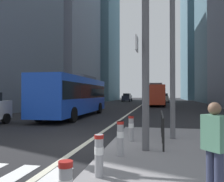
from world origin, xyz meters
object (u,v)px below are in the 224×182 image
at_px(car_oncoming_mid, 128,97).
at_px(car_oncoming_far, 127,97).
at_px(bollard_left, 99,153).
at_px(city_bus_red_receding, 156,94).
at_px(traffic_signal_gantry, 83,24).
at_px(city_bus_blue_oncoming, 74,94).
at_px(car_receding_far, 163,97).
at_px(car_receding_near, 164,98).
at_px(street_lamp_post, 172,5).
at_px(pedestrian_waiting, 215,145).
at_px(bollard_right, 120,137).
at_px(bollard_back, 131,127).

distance_m(car_oncoming_mid, car_oncoming_far, 12.54).
relative_size(car_oncoming_mid, bollard_left, 4.73).
relative_size(city_bus_red_receding, traffic_signal_gantry, 1.84).
distance_m(city_bus_blue_oncoming, car_receding_far, 42.02).
height_order(car_oncoming_mid, bollard_left, car_oncoming_mid).
bearing_deg(car_oncoming_mid, bollard_left, -83.26).
height_order(car_receding_near, street_lamp_post, street_lamp_post).
bearing_deg(traffic_signal_gantry, city_bus_blue_oncoming, 111.52).
distance_m(city_bus_red_receding, street_lamp_post, 28.21).
relative_size(car_oncoming_mid, pedestrian_waiting, 2.61).
distance_m(car_oncoming_mid, bollard_left, 63.23).
height_order(car_oncoming_mid, street_lamp_post, street_lamp_post).
relative_size(city_bus_blue_oncoming, bollard_left, 12.71).
height_order(city_bus_red_receding, bollard_right, city_bus_red_receding).
bearing_deg(bollard_left, city_bus_red_receding, 88.39).
relative_size(traffic_signal_gantry, bollard_right, 6.34).
height_order(street_lamp_post, bollard_right, street_lamp_post).
bearing_deg(car_receding_near, traffic_signal_gantry, -94.84).
bearing_deg(city_bus_blue_oncoming, bollard_back, -59.15).
bearing_deg(bollard_back, city_bus_blue_oncoming, 120.85).
bearing_deg(car_receding_far, pedestrian_waiting, -90.38).
height_order(car_receding_near, traffic_signal_gantry, traffic_signal_gantry).
relative_size(car_receding_near, bollard_left, 5.18).
bearing_deg(car_oncoming_far, city_bus_blue_oncoming, -89.13).
bearing_deg(pedestrian_waiting, city_bus_red_receding, 92.09).
bearing_deg(city_bus_red_receding, car_oncoming_mid, 105.38).
bearing_deg(city_bus_blue_oncoming, car_receding_far, 79.19).
bearing_deg(car_oncoming_far, car_oncoming_mid, 96.66).
relative_size(car_oncoming_far, pedestrian_waiting, 2.80).
bearing_deg(city_bus_blue_oncoming, bollard_right, -64.15).
bearing_deg(bollard_back, city_bus_red_receding, 88.68).
xyz_separation_m(city_bus_red_receding, car_receding_near, (1.61, 13.41, -0.85)).
bearing_deg(traffic_signal_gantry, city_bus_red_receding, 86.06).
bearing_deg(car_oncoming_mid, city_bus_red_receding, -74.62).
bearing_deg(pedestrian_waiting, traffic_signal_gantry, 137.53).
xyz_separation_m(bollard_left, pedestrian_waiting, (2.12, -0.56, 0.38)).
distance_m(city_bus_blue_oncoming, pedestrian_waiting, 15.70).
height_order(city_bus_red_receding, pedestrian_waiting, city_bus_red_receding).
bearing_deg(bollard_back, car_oncoming_far, 97.60).
bearing_deg(car_receding_far, bollard_left, -92.61).
bearing_deg(bollard_right, car_oncoming_far, 97.20).
bearing_deg(bollard_left, car_receding_near, 86.86).
distance_m(street_lamp_post, pedestrian_waiting, 6.64).
relative_size(city_bus_blue_oncoming, bollard_right, 11.59).
bearing_deg(pedestrian_waiting, bollard_back, 113.51).
xyz_separation_m(street_lamp_post, pedestrian_waiting, (0.36, -5.07, -4.27)).
relative_size(street_lamp_post, pedestrian_waiting, 5.10).
bearing_deg(city_bus_blue_oncoming, pedestrian_waiting, -61.34).
bearing_deg(car_oncoming_mid, bollard_right, -82.91).
bearing_deg(street_lamp_post, pedestrian_waiting, -85.91).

